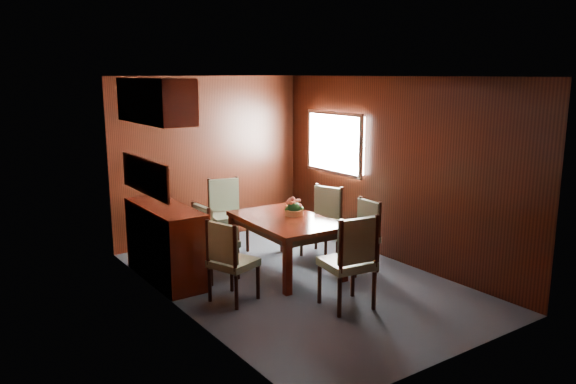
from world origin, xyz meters
TOP-DOWN VIEW (x-y plane):
  - ground at (0.00, 0.00)m, footprint 4.50×4.50m
  - room_shell at (-0.10, 0.33)m, footprint 3.06×4.52m
  - sideboard at (-1.25, 1.00)m, footprint 0.48×1.40m
  - dining_table at (0.07, 0.40)m, footprint 0.97×1.49m
  - chair_left_near at (-0.98, -0.07)m, footprint 0.54×0.55m
  - chair_left_far at (-0.82, 0.67)m, footprint 0.44×0.46m
  - chair_right_near at (0.89, -0.11)m, footprint 0.43×0.45m
  - chair_right_far at (0.89, 0.67)m, footprint 0.55×0.56m
  - chair_head at (-0.03, -0.95)m, footprint 0.55×0.53m
  - chair_foot at (-0.07, 1.65)m, footprint 0.55×0.53m
  - flower_centerpiece at (0.25, 0.46)m, footprint 0.25×0.25m

SIDE VIEW (x-z plane):
  - ground at x=0.00m, z-range 0.00..0.00m
  - sideboard at x=-1.25m, z-range 0.00..0.90m
  - chair_right_near at x=0.89m, z-range 0.05..0.95m
  - chair_left_near at x=-0.98m, z-range 0.05..0.97m
  - chair_left_far at x=-0.82m, z-range 0.05..0.99m
  - chair_right_far at x=0.89m, z-range 0.05..0.99m
  - chair_foot at x=-0.07m, z-range 0.06..1.06m
  - chair_head at x=-0.03m, z-range 0.06..1.09m
  - dining_table at x=0.07m, z-range 0.24..0.93m
  - flower_centerpiece at x=0.25m, z-range 0.68..0.92m
  - room_shell at x=-0.10m, z-range 0.43..2.84m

